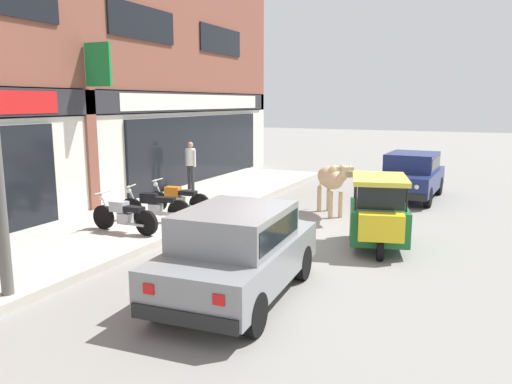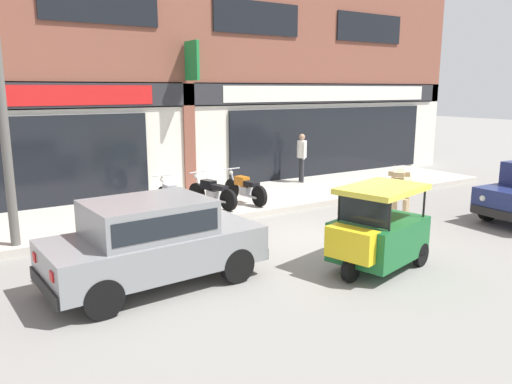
# 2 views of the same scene
# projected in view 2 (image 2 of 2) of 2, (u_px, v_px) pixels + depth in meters

# --- Properties ---
(ground_plane) EXTENTS (90.00, 90.00, 0.00)m
(ground_plane) POSITION_uv_depth(u_px,v_px,m) (304.00, 241.00, 10.75)
(ground_plane) COLOR gray
(sidewalk) EXTENTS (19.00, 3.45, 0.16)m
(sidewalk) POSITION_uv_depth(u_px,v_px,m) (217.00, 203.00, 13.97)
(sidewalk) COLOR #B7AFA3
(sidewalk) RESTS_ON ground
(shop_building) EXTENTS (23.00, 1.40, 8.98)m
(shop_building) POSITION_uv_depth(u_px,v_px,m) (183.00, 52.00, 14.74)
(shop_building) COLOR brown
(shop_building) RESTS_ON ground
(cow) EXTENTS (1.81, 1.51, 1.61)m
(cow) POSITION_uv_depth(u_px,v_px,m) (401.00, 184.00, 11.74)
(cow) COLOR tan
(cow) RESTS_ON ground
(car_0) EXTENTS (3.69, 1.80, 1.46)m
(car_0) POSITION_uv_depth(u_px,v_px,m) (152.00, 238.00, 8.18)
(car_0) COLOR black
(car_0) RESTS_ON ground
(auto_rickshaw) EXTENTS (2.14, 1.55, 1.52)m
(auto_rickshaw) POSITION_uv_depth(u_px,v_px,m) (377.00, 234.00, 8.94)
(auto_rickshaw) COLOR black
(auto_rickshaw) RESTS_ON ground
(motorcycle_0) EXTENTS (0.52, 1.81, 0.88)m
(motorcycle_0) POSITION_uv_depth(u_px,v_px,m) (172.00, 197.00, 12.47)
(motorcycle_0) COLOR black
(motorcycle_0) RESTS_ON sidewalk
(motorcycle_1) EXTENTS (0.65, 1.78, 0.88)m
(motorcycle_1) POSITION_uv_depth(u_px,v_px,m) (212.00, 193.00, 13.07)
(motorcycle_1) COLOR black
(motorcycle_1) RESTS_ON sidewalk
(motorcycle_2) EXTENTS (0.52, 1.81, 0.88)m
(motorcycle_2) POSITION_uv_depth(u_px,v_px,m) (245.00, 189.00, 13.59)
(motorcycle_2) COLOR black
(motorcycle_2) RESTS_ON sidewalk
(pedestrian) EXTENTS (0.32, 0.48, 1.60)m
(pedestrian) POSITION_uv_depth(u_px,v_px,m) (302.00, 153.00, 16.47)
(pedestrian) COLOR #2D2D33
(pedestrian) RESTS_ON sidewalk
(utility_pole) EXTENTS (0.18, 0.18, 5.41)m
(utility_pole) POSITION_uv_depth(u_px,v_px,m) (2.00, 108.00, 9.40)
(utility_pole) COLOR #595651
(utility_pole) RESTS_ON sidewalk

